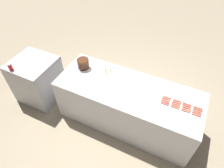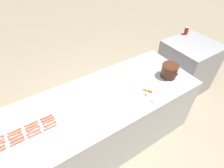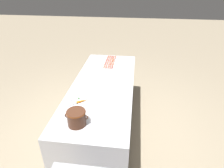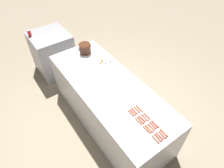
{
  "view_description": "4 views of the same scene",
  "coord_description": "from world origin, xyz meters",
  "px_view_note": "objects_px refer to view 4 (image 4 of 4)",
  "views": [
    {
      "loc": [
        -2.07,
        -0.7,
        3.21
      ],
      "look_at": [
        -0.12,
        0.24,
        0.99
      ],
      "focal_mm": 31.31,
      "sensor_mm": 36.0,
      "label": 1
    },
    {
      "loc": [
        1.24,
        -0.65,
        2.36
      ],
      "look_at": [
        -0.14,
        0.23,
        0.88
      ],
      "focal_mm": 28.25,
      "sensor_mm": 36.0,
      "label": 2
    },
    {
      "loc": [
        -0.46,
        2.53,
        2.34
      ],
      "look_at": [
        -0.14,
        -0.02,
        0.88
      ],
      "focal_mm": 31.13,
      "sensor_mm": 36.0,
      "label": 3
    },
    {
      "loc": [
        -1.17,
        -1.74,
        2.97
      ],
      "look_at": [
        0.02,
        -0.07,
        0.95
      ],
      "focal_mm": 31.15,
      "sensor_mm": 36.0,
      "label": 4
    }
  ],
  "objects_px": {
    "hot_dog_3": "(131,113)",
    "hot_dog_9": "(151,127)",
    "back_cabinet": "(53,53)",
    "hot_dog_14": "(145,117)",
    "serving_spoon": "(108,60)",
    "hot_dog_1": "(147,129)",
    "hot_dog_4": "(158,137)",
    "hot_dog_8": "(160,136)",
    "hot_dog_18": "(147,116)",
    "hot_dog_19": "(139,108)",
    "hot_dog_12": "(162,135)",
    "hot_dog_2": "(138,121)",
    "bean_pot": "(85,48)",
    "hot_dog_7": "(133,112)",
    "hot_dog_5": "(149,128)",
    "hot_dog_15": "(137,109)",
    "hot_dog_13": "(153,125)",
    "hot_dog_0": "(156,139)",
    "hot_dog_17": "(155,124)",
    "hot_dog_6": "(141,120)",
    "hot_dog_11": "(135,110)",
    "carrot": "(101,63)",
    "soda_can": "(29,33)",
    "hot_dog_16": "(164,133)"
  },
  "relations": [
    {
      "from": "hot_dog_7",
      "to": "hot_dog_5",
      "type": "bearing_deg",
      "value": -90.05
    },
    {
      "from": "hot_dog_12",
      "to": "hot_dog_7",
      "type": "bearing_deg",
      "value": 98.82
    },
    {
      "from": "hot_dog_9",
      "to": "hot_dog_18",
      "type": "height_order",
      "value": "same"
    },
    {
      "from": "hot_dog_14",
      "to": "hot_dog_18",
      "type": "relative_size",
      "value": 1.0
    },
    {
      "from": "hot_dog_0",
      "to": "serving_spoon",
      "type": "xyz_separation_m",
      "value": [
        0.4,
        1.58,
        -0.0
      ]
    },
    {
      "from": "hot_dog_2",
      "to": "hot_dog_4",
      "type": "distance_m",
      "value": 0.31
    },
    {
      "from": "hot_dog_2",
      "to": "hot_dog_15",
      "type": "bearing_deg",
      "value": 56.02
    },
    {
      "from": "back_cabinet",
      "to": "carrot",
      "type": "bearing_deg",
      "value": -74.47
    },
    {
      "from": "hot_dog_15",
      "to": "hot_dog_9",
      "type": "bearing_deg",
      "value": -96.37
    },
    {
      "from": "hot_dog_0",
      "to": "hot_dog_17",
      "type": "bearing_deg",
      "value": 46.89
    },
    {
      "from": "serving_spoon",
      "to": "hot_dog_14",
      "type": "bearing_deg",
      "value": -102.72
    },
    {
      "from": "hot_dog_16",
      "to": "hot_dog_19",
      "type": "height_order",
      "value": "same"
    },
    {
      "from": "hot_dog_2",
      "to": "hot_dog_19",
      "type": "xyz_separation_m",
      "value": [
        0.15,
        0.15,
        0.0
      ]
    },
    {
      "from": "hot_dog_3",
      "to": "carrot",
      "type": "height_order",
      "value": "carrot"
    },
    {
      "from": "hot_dog_13",
      "to": "hot_dog_19",
      "type": "xyz_separation_m",
      "value": [
        0.04,
        0.3,
        0.0
      ]
    },
    {
      "from": "serving_spoon",
      "to": "hot_dog_19",
      "type": "bearing_deg",
      "value": -102.51
    },
    {
      "from": "hot_dog_13",
      "to": "hot_dog_0",
      "type": "bearing_deg",
      "value": -124.97
    },
    {
      "from": "hot_dog_3",
      "to": "hot_dog_9",
      "type": "distance_m",
      "value": 0.32
    },
    {
      "from": "serving_spoon",
      "to": "hot_dog_18",
      "type": "bearing_deg",
      "value": -101.07
    },
    {
      "from": "hot_dog_9",
      "to": "hot_dog_2",
      "type": "bearing_deg",
      "value": 114.53
    },
    {
      "from": "hot_dog_4",
      "to": "hot_dog_9",
      "type": "distance_m",
      "value": 0.16
    },
    {
      "from": "hot_dog_1",
      "to": "hot_dog_18",
      "type": "height_order",
      "value": "same"
    },
    {
      "from": "hot_dog_19",
      "to": "hot_dog_9",
      "type": "bearing_deg",
      "value": -103.43
    },
    {
      "from": "hot_dog_2",
      "to": "hot_dog_11",
      "type": "relative_size",
      "value": 1.0
    },
    {
      "from": "hot_dog_1",
      "to": "hot_dog_4",
      "type": "bearing_deg",
      "value": -77.51
    },
    {
      "from": "hot_dog_5",
      "to": "hot_dog_7",
      "type": "xyz_separation_m",
      "value": [
        0.0,
        0.31,
        0.0
      ]
    },
    {
      "from": "hot_dog_5",
      "to": "hot_dog_19",
      "type": "relative_size",
      "value": 1.0
    },
    {
      "from": "hot_dog_6",
      "to": "hot_dog_14",
      "type": "distance_m",
      "value": 0.07
    },
    {
      "from": "hot_dog_2",
      "to": "bean_pot",
      "type": "xyz_separation_m",
      "value": [
        0.2,
        1.7,
        0.09
      ]
    },
    {
      "from": "hot_dog_2",
      "to": "bean_pot",
      "type": "height_order",
      "value": "bean_pot"
    },
    {
      "from": "hot_dog_2",
      "to": "hot_dog_14",
      "type": "relative_size",
      "value": 1.0
    },
    {
      "from": "serving_spoon",
      "to": "back_cabinet",
      "type": "bearing_deg",
      "value": 111.0
    },
    {
      "from": "hot_dog_3",
      "to": "hot_dog_19",
      "type": "distance_m",
      "value": 0.14
    },
    {
      "from": "hot_dog_2",
      "to": "hot_dog_8",
      "type": "relative_size",
      "value": 1.0
    },
    {
      "from": "hot_dog_14",
      "to": "hot_dog_15",
      "type": "distance_m",
      "value": 0.16
    },
    {
      "from": "bean_pot",
      "to": "carrot",
      "type": "distance_m",
      "value": 0.45
    },
    {
      "from": "hot_dog_14",
      "to": "soda_can",
      "type": "relative_size",
      "value": 1.05
    },
    {
      "from": "hot_dog_7",
      "to": "bean_pot",
      "type": "height_order",
      "value": "bean_pot"
    },
    {
      "from": "back_cabinet",
      "to": "hot_dog_6",
      "type": "distance_m",
      "value": 2.68
    },
    {
      "from": "hot_dog_1",
      "to": "hot_dog_7",
      "type": "xyz_separation_m",
      "value": [
        0.03,
        0.31,
        0.0
      ]
    },
    {
      "from": "hot_dog_8",
      "to": "hot_dog_18",
      "type": "relative_size",
      "value": 1.0
    },
    {
      "from": "back_cabinet",
      "to": "hot_dog_14",
      "type": "relative_size",
      "value": 7.03
    },
    {
      "from": "hot_dog_2",
      "to": "carrot",
      "type": "bearing_deg",
      "value": 78.87
    },
    {
      "from": "bean_pot",
      "to": "hot_dog_0",
      "type": "bearing_deg",
      "value": -95.69
    },
    {
      "from": "back_cabinet",
      "to": "carrot",
      "type": "xyz_separation_m",
      "value": [
        0.38,
        -1.37,
        0.44
      ]
    },
    {
      "from": "hot_dog_5",
      "to": "hot_dog_15",
      "type": "distance_m",
      "value": 0.33
    },
    {
      "from": "hot_dog_0",
      "to": "hot_dog_14",
      "type": "relative_size",
      "value": 1.0
    },
    {
      "from": "hot_dog_6",
      "to": "hot_dog_8",
      "type": "height_order",
      "value": "same"
    },
    {
      "from": "back_cabinet",
      "to": "serving_spoon",
      "type": "xyz_separation_m",
      "value": [
        0.53,
        -1.37,
        0.43
      ]
    },
    {
      "from": "hot_dog_19",
      "to": "hot_dog_12",
      "type": "bearing_deg",
      "value": -94.89
    }
  ]
}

